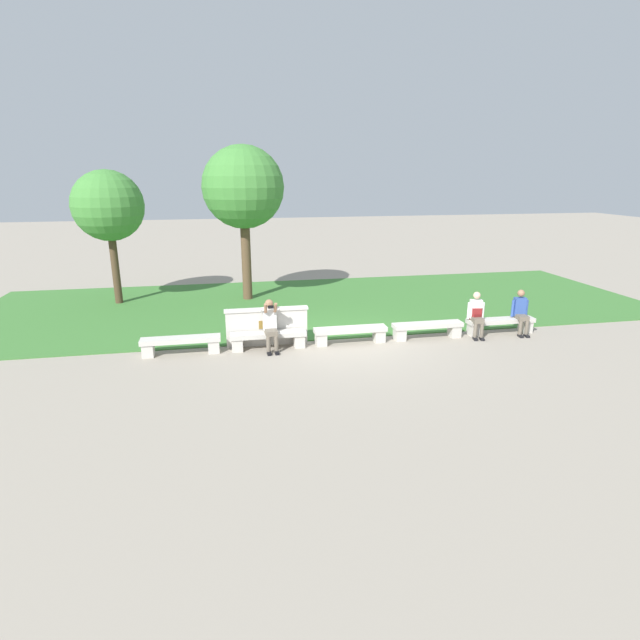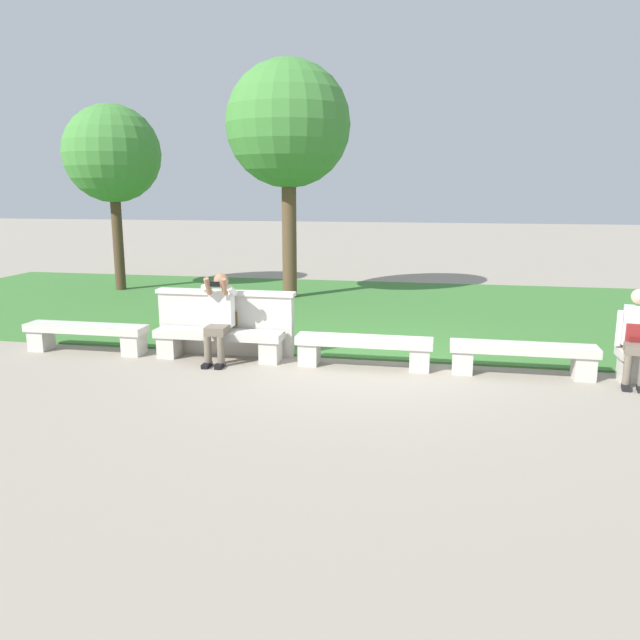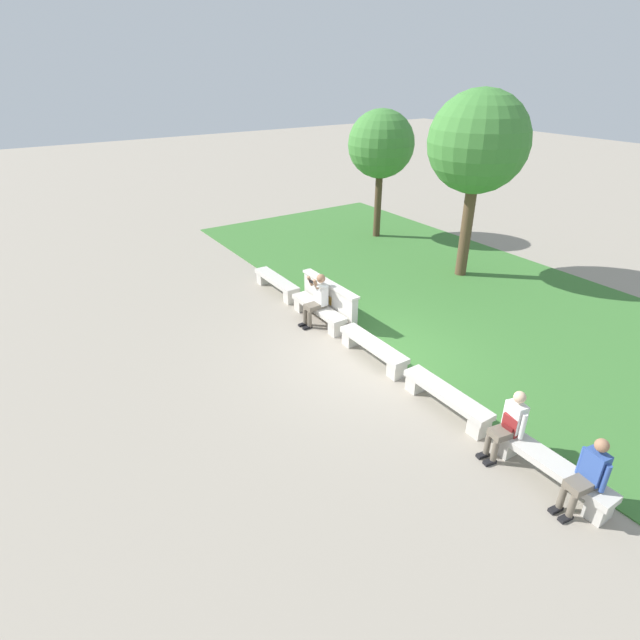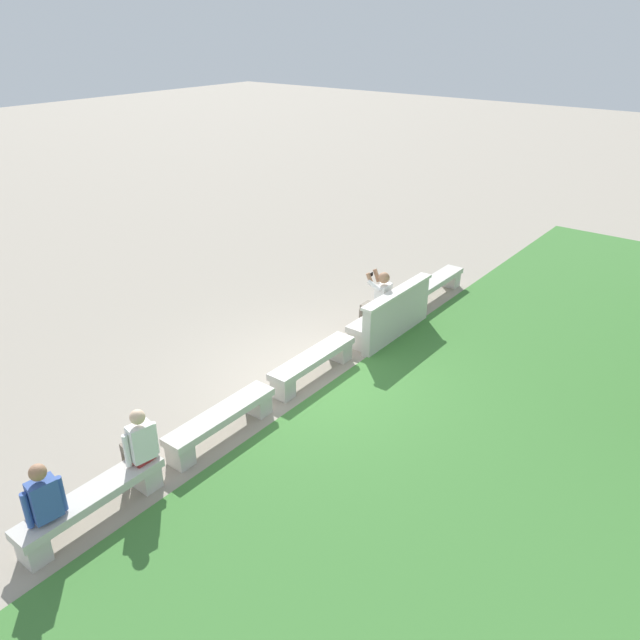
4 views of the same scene
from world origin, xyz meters
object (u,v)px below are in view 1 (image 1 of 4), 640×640
(person_photographer, at_px, (270,323))
(tree_left_background, at_px, (108,206))
(bench_mid, at_px, (350,333))
(person_distant, at_px, (477,313))
(tree_behind_wall, at_px, (243,188))
(bench_near, at_px, (268,338))
(bench_end, at_px, (500,324))
(bench_main, at_px, (181,343))
(person_companion, at_px, (521,311))
(backpack, at_px, (476,314))
(bench_far, at_px, (428,328))

(person_photographer, relative_size, tree_left_background, 0.29)
(bench_mid, relative_size, tree_left_background, 0.43)
(person_distant, distance_m, tree_behind_wall, 8.87)
(bench_near, xyz_separation_m, bench_mid, (2.22, 0.00, 0.00))
(bench_mid, relative_size, tree_behind_wall, 0.37)
(bench_end, distance_m, person_photographer, 6.61)
(bench_main, bearing_deg, bench_end, 0.00)
(person_companion, distance_m, backpack, 1.35)
(bench_main, relative_size, person_photographer, 1.50)
(tree_behind_wall, bearing_deg, bench_main, -109.84)
(bench_far, xyz_separation_m, bench_end, (2.22, 0.00, 0.00))
(bench_main, height_order, person_photographer, person_photographer)
(person_distant, xyz_separation_m, backpack, (0.02, 0.07, -0.05))
(bench_main, bearing_deg, person_distant, -0.46)
(bench_mid, distance_m, tree_left_background, 9.54)
(bench_mid, distance_m, person_companion, 5.01)
(bench_end, height_order, person_photographer, person_photographer)
(bench_end, xyz_separation_m, backpack, (-0.79, 0.00, 0.32))
(bench_mid, distance_m, tree_behind_wall, 7.04)
(bench_main, bearing_deg, tree_behind_wall, 70.16)
(bench_main, xyz_separation_m, bench_near, (2.22, 0.00, 0.00))
(bench_end, relative_size, tree_left_background, 0.43)
(tree_behind_wall, xyz_separation_m, tree_left_background, (-4.51, 0.26, -0.58))
(bench_mid, xyz_separation_m, bench_far, (2.22, 0.00, 0.00))
(person_companion, height_order, tree_behind_wall, tree_behind_wall)
(bench_far, bearing_deg, backpack, 0.02)
(tree_left_background, bearing_deg, person_companion, -25.97)
(person_distant, height_order, tree_left_background, tree_left_background)
(bench_near, bearing_deg, tree_behind_wall, 92.46)
(tree_behind_wall, bearing_deg, person_distant, -42.44)
(bench_mid, height_order, tree_behind_wall, tree_behind_wall)
(bench_mid, bearing_deg, tree_behind_wall, 114.06)
(person_photographer, bearing_deg, bench_mid, 2.06)
(bench_main, height_order, backpack, backpack)
(bench_near, xyz_separation_m, person_photographer, (0.06, -0.08, 0.44))
(person_photographer, relative_size, person_companion, 1.05)
(bench_main, height_order, person_distant, person_distant)
(bench_far, bearing_deg, bench_mid, 180.00)
(backpack, bearing_deg, person_photographer, -179.23)
(person_companion, xyz_separation_m, tree_behind_wall, (-7.45, 5.56, 3.27))
(bench_near, relative_size, person_photographer, 1.50)
(person_companion, height_order, tree_left_background, tree_left_background)
(person_photographer, height_order, person_distant, person_photographer)
(person_companion, xyz_separation_m, tree_left_background, (-11.96, 5.82, 2.70))
(bench_mid, distance_m, bench_end, 4.44)
(backpack, bearing_deg, bench_far, -179.98)
(bench_near, height_order, bench_mid, same)
(bench_far, relative_size, person_photographer, 1.50)
(tree_behind_wall, bearing_deg, bench_end, -38.58)
(bench_mid, xyz_separation_m, person_photographer, (-2.16, -0.08, 0.44))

